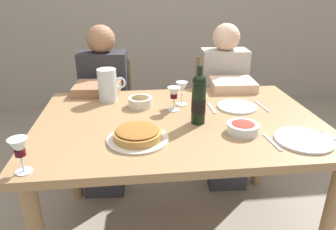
{
  "coord_description": "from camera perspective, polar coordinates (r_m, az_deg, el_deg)",
  "views": [
    {
      "loc": [
        -0.23,
        -1.49,
        1.43
      ],
      "look_at": [
        -0.06,
        -0.0,
        0.79
      ],
      "focal_mm": 33.23,
      "sensor_mm": 36.0,
      "label": 1
    }
  ],
  "objects": [
    {
      "name": "dinner_plate_left_setting",
      "position": [
        1.84,
        12.54,
        1.52
      ],
      "size": [
        0.23,
        0.23,
        0.01
      ],
      "primitive_type": "cylinder",
      "color": "white",
      "rests_on": "dining_table"
    },
    {
      "name": "wine_bottle",
      "position": [
        1.57,
        5.67,
        2.92
      ],
      "size": [
        0.07,
        0.07,
        0.3
      ],
      "color": "black",
      "rests_on": "dining_table"
    },
    {
      "name": "olive_bowl",
      "position": [
        1.82,
        -5.09,
        2.57
      ],
      "size": [
        0.14,
        0.14,
        0.06
      ],
      "color": "silver",
      "rests_on": "dining_table"
    },
    {
      "name": "diner_right",
      "position": [
        2.37,
        10.47,
        2.73
      ],
      "size": [
        0.35,
        0.52,
        1.16
      ],
      "rotation": [
        0.0,
        0.0,
        3.09
      ],
      "color": "#B7B2A8",
      "rests_on": "ground"
    },
    {
      "name": "baked_tart",
      "position": [
        1.43,
        -5.58,
        -3.6
      ],
      "size": [
        0.29,
        0.29,
        0.06
      ],
      "color": "silver",
      "rests_on": "dining_table"
    },
    {
      "name": "dinner_plate_right_setting",
      "position": [
        1.56,
        23.63,
        -4.19
      ],
      "size": [
        0.26,
        0.26,
        0.01
      ],
      "primitive_type": "cylinder",
      "color": "silver",
      "rests_on": "dining_table"
    },
    {
      "name": "spoon_right_setting",
      "position": [
        1.49,
        18.57,
        -4.75
      ],
      "size": [
        0.03,
        0.16,
        0.0
      ],
      "primitive_type": "cube",
      "rotation": [
        0.0,
        0.0,
        1.65
      ],
      "color": "silver",
      "rests_on": "dining_table"
    },
    {
      "name": "knife_right_setting",
      "position": [
        1.64,
        28.2,
        -3.87
      ],
      "size": [
        0.03,
        0.18,
        0.0
      ],
      "primitive_type": "cube",
      "rotation": [
        0.0,
        0.0,
        1.67
      ],
      "color": "silver",
      "rests_on": "dining_table"
    },
    {
      "name": "dining_table",
      "position": [
        1.69,
        2.0,
        -3.6
      ],
      "size": [
        1.5,
        1.0,
        0.76
      ],
      "color": "#9E7A51",
      "rests_on": "ground"
    },
    {
      "name": "knife_left_setting",
      "position": [
        1.9,
        16.83,
        1.57
      ],
      "size": [
        0.03,
        0.18,
        0.0
      ],
      "primitive_type": "cube",
      "rotation": [
        0.0,
        0.0,
        1.66
      ],
      "color": "silver",
      "rests_on": "dining_table"
    },
    {
      "name": "wine_glass_left_diner",
      "position": [
        1.82,
        2.54,
        4.89
      ],
      "size": [
        0.07,
        0.07,
        0.14
      ],
      "color": "silver",
      "rests_on": "dining_table"
    },
    {
      "name": "diner_left",
      "position": [
        2.3,
        -11.74,
        2.0
      ],
      "size": [
        0.36,
        0.52,
        1.16
      ],
      "rotation": [
        0.0,
        0.0,
        3.07
      ],
      "color": "#2D2D33",
      "rests_on": "ground"
    },
    {
      "name": "ground_plane",
      "position": [
        2.08,
        1.73,
        -20.23
      ],
      "size": [
        8.0,
        8.0,
        0.0
      ],
      "primitive_type": "plane",
      "color": "gray"
    },
    {
      "name": "wine_glass_centre",
      "position": [
        1.73,
        1.08,
        3.87
      ],
      "size": [
        0.07,
        0.07,
        0.14
      ],
      "color": "silver",
      "rests_on": "dining_table"
    },
    {
      "name": "water_pitcher",
      "position": [
        1.93,
        -11.0,
        5.14
      ],
      "size": [
        0.17,
        0.11,
        0.2
      ],
      "color": "silver",
      "rests_on": "dining_table"
    },
    {
      "name": "chair_left",
      "position": [
        2.56,
        -10.8,
        1.42
      ],
      "size": [
        0.43,
        0.43,
        0.87
      ],
      "rotation": [
        0.0,
        0.0,
        3.07
      ],
      "color": "#9E7A51",
      "rests_on": "ground"
    },
    {
      "name": "wine_glass_right_diner",
      "position": [
        1.28,
        -25.6,
        -5.66
      ],
      "size": [
        0.07,
        0.07,
        0.14
      ],
      "color": "silver",
      "rests_on": "dining_table"
    },
    {
      "name": "fork_left_setting",
      "position": [
        1.8,
        8.01,
        1.24
      ],
      "size": [
        0.02,
        0.16,
        0.0
      ],
      "primitive_type": "cube",
      "rotation": [
        0.0,
        0.0,
        1.58
      ],
      "color": "silver",
      "rests_on": "dining_table"
    },
    {
      "name": "salad_bowl",
      "position": [
        1.54,
        13.57,
        -2.2
      ],
      "size": [
        0.15,
        0.15,
        0.06
      ],
      "color": "silver",
      "rests_on": "dining_table"
    },
    {
      "name": "chair_right",
      "position": [
        2.63,
        9.09,
        2.09
      ],
      "size": [
        0.42,
        0.42,
        0.87
      ],
      "rotation": [
        0.0,
        0.0,
        3.09
      ],
      "color": "#9E7A51",
      "rests_on": "ground"
    }
  ]
}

